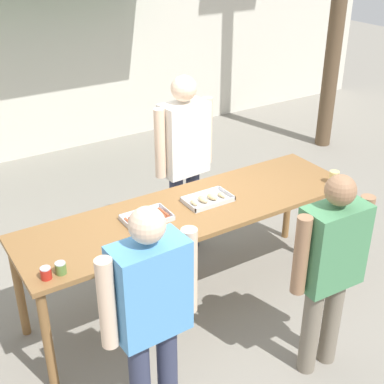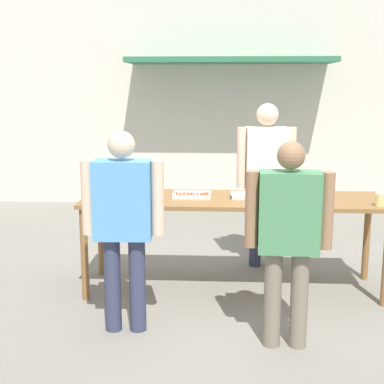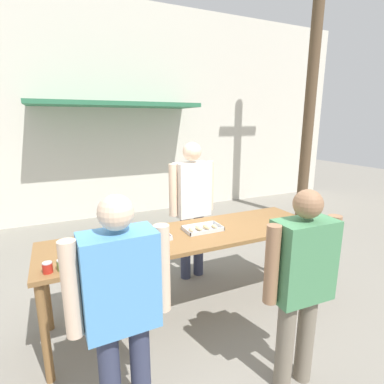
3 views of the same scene
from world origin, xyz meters
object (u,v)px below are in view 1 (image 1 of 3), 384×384
object	(u,v)px
person_customer_holding_hotdog	(151,307)
person_customer_with_cup	(330,262)
person_server_behind_table	(184,152)
condiment_jar_ketchup	(61,268)
food_tray_buns	(208,199)
food_tray_sausages	(147,218)
beer_cup	(334,177)
condiment_jar_mustard	(46,273)

from	to	relation	value
person_customer_holding_hotdog	person_customer_with_cup	distance (m)	1.32
person_server_behind_table	person_customer_holding_hotdog	size ratio (longest dim) A/B	1.09
condiment_jar_ketchup	food_tray_buns	bearing A→B (deg)	12.82
food_tray_sausages	beer_cup	distance (m)	1.77
food_tray_sausages	food_tray_buns	world-z (taller)	food_tray_buns
beer_cup	person_customer_with_cup	xyz separation A→B (m)	(-0.94, -0.89, -0.04)
condiment_jar_mustard	beer_cup	distance (m)	2.67
person_server_behind_table	person_customer_with_cup	size ratio (longest dim) A/B	1.13
food_tray_buns	person_customer_holding_hotdog	distance (m)	1.48
condiment_jar_ketchup	person_customer_holding_hotdog	size ratio (longest dim) A/B	0.05
food_tray_buns	condiment_jar_ketchup	distance (m)	1.45
food_tray_sausages	person_customer_holding_hotdog	size ratio (longest dim) A/B	0.23
person_server_behind_table	condiment_jar_ketchup	bearing A→B (deg)	-152.40
condiment_jar_ketchup	person_server_behind_table	world-z (taller)	person_server_behind_table
beer_cup	person_server_behind_table	distance (m)	1.40
condiment_jar_mustard	condiment_jar_ketchup	world-z (taller)	same
condiment_jar_ketchup	person_customer_holding_hotdog	distance (m)	0.76
person_customer_with_cup	person_server_behind_table	bearing A→B (deg)	-87.19
food_tray_sausages	condiment_jar_mustard	bearing A→B (deg)	-160.79
food_tray_buns	beer_cup	size ratio (longest dim) A/B	3.46
condiment_jar_mustard	person_customer_holding_hotdog	bearing A→B (deg)	-57.86
condiment_jar_mustard	food_tray_buns	bearing A→B (deg)	12.08
beer_cup	person_customer_holding_hotdog	bearing A→B (deg)	-162.97
person_server_behind_table	food_tray_sausages	bearing A→B (deg)	-142.81
food_tray_buns	person_customer_with_cup	xyz separation A→B (m)	(0.22, -1.21, -0.00)
condiment_jar_ketchup	beer_cup	distance (m)	2.56
food_tray_buns	person_customer_with_cup	size ratio (longest dim) A/B	0.25
condiment_jar_mustard	person_server_behind_table	distance (m)	2.00
beer_cup	food_tray_sausages	bearing A→B (deg)	169.60
condiment_jar_mustard	person_customer_with_cup	distance (m)	1.94
condiment_jar_mustard	condiment_jar_ketchup	bearing A→B (deg)	1.68
condiment_jar_ketchup	person_customer_with_cup	size ratio (longest dim) A/B	0.05
food_tray_sausages	person_customer_holding_hotdog	xyz separation A→B (m)	(-0.50, -1.00, 0.03)
beer_cup	person_customer_with_cup	size ratio (longest dim) A/B	0.07
person_customer_holding_hotdog	condiment_jar_ketchup	bearing A→B (deg)	-66.60
condiment_jar_mustard	person_customer_with_cup	world-z (taller)	person_customer_with_cup
food_tray_buns	person_customer_holding_hotdog	world-z (taller)	person_customer_holding_hotdog
food_tray_sausages	person_customer_with_cup	distance (m)	1.45
food_tray_buns	person_customer_with_cup	distance (m)	1.23
condiment_jar_ketchup	person_server_behind_table	distance (m)	1.91
person_customer_holding_hotdog	condiment_jar_mustard	bearing A→B (deg)	-59.84
condiment_jar_ketchup	person_customer_holding_hotdog	world-z (taller)	person_customer_holding_hotdog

